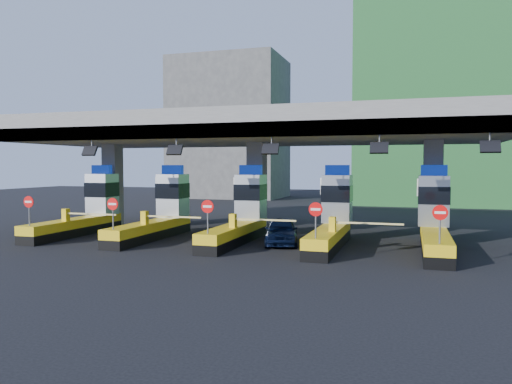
% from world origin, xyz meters
% --- Properties ---
extents(ground, '(120.00, 120.00, 0.00)m').
position_xyz_m(ground, '(0.00, 0.00, 0.00)').
color(ground, black).
rests_on(ground, ground).
extents(toll_canopy, '(28.00, 12.09, 7.00)m').
position_xyz_m(toll_canopy, '(0.00, 2.87, 6.13)').
color(toll_canopy, slate).
rests_on(toll_canopy, ground).
extents(toll_lane_far_left, '(4.43, 8.00, 4.16)m').
position_xyz_m(toll_lane_far_left, '(-10.00, 0.28, 1.40)').
color(toll_lane_far_left, black).
rests_on(toll_lane_far_left, ground).
extents(toll_lane_left, '(4.43, 8.00, 4.16)m').
position_xyz_m(toll_lane_left, '(-5.00, 0.28, 1.40)').
color(toll_lane_left, black).
rests_on(toll_lane_left, ground).
extents(toll_lane_center, '(4.43, 8.00, 4.16)m').
position_xyz_m(toll_lane_center, '(0.00, 0.28, 1.40)').
color(toll_lane_center, black).
rests_on(toll_lane_center, ground).
extents(toll_lane_right, '(4.43, 8.00, 4.16)m').
position_xyz_m(toll_lane_right, '(5.00, 0.28, 1.40)').
color(toll_lane_right, black).
rests_on(toll_lane_right, ground).
extents(toll_lane_far_right, '(4.43, 8.00, 4.16)m').
position_xyz_m(toll_lane_far_right, '(10.00, 0.28, 1.40)').
color(toll_lane_far_right, black).
rests_on(toll_lane_far_right, ground).
extents(bg_building_scaffold, '(18.00, 12.00, 28.00)m').
position_xyz_m(bg_building_scaffold, '(12.00, 32.00, 14.00)').
color(bg_building_scaffold, '#1E5926').
rests_on(bg_building_scaffold, ground).
extents(bg_building_concrete, '(14.00, 10.00, 18.00)m').
position_xyz_m(bg_building_concrete, '(-14.00, 36.00, 9.00)').
color(bg_building_concrete, '#4C4C49').
rests_on(bg_building_concrete, ground).
extents(van, '(2.58, 4.39, 1.40)m').
position_xyz_m(van, '(2.41, -0.43, 0.70)').
color(van, black).
rests_on(van, ground).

